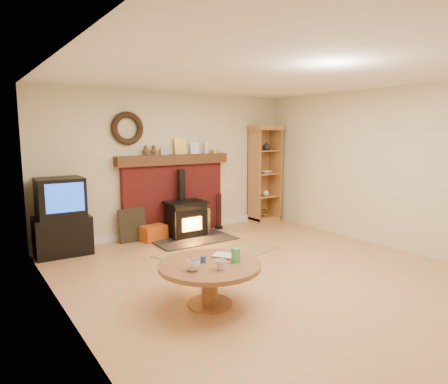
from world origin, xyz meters
TOP-DOWN VIEW (x-y plane):
  - ground at (0.00, 0.00)m, footprint 5.50×5.50m
  - room_shell at (-0.02, 0.09)m, footprint 5.02×5.52m
  - chimney_breast at (0.00, 2.67)m, footprint 2.20×0.22m
  - wood_stove at (0.04, 2.27)m, footprint 1.40×1.00m
  - area_rug at (-0.01, 1.20)m, footprint 1.92×1.52m
  - tv_unit at (-2.04, 2.47)m, footprint 0.84×0.60m
  - curio_cabinet at (2.07, 2.56)m, footprint 0.65×0.47m
  - firelog_box at (-0.55, 2.40)m, footprint 0.48×0.34m
  - leaning_painting at (-0.87, 2.55)m, footprint 0.49×0.13m
  - fire_tools at (0.89, 2.50)m, footprint 0.16×0.16m
  - coffee_table at (-1.15, -0.40)m, footprint 1.12×1.12m

SIDE VIEW (x-z plane):
  - ground at x=0.00m, z-range 0.00..0.00m
  - area_rug at x=-0.01m, z-range 0.00..0.01m
  - fire_tools at x=0.89m, z-range -0.22..0.48m
  - firelog_box at x=-0.55m, z-range 0.00..0.27m
  - leaning_painting at x=-0.87m, z-range 0.00..0.58m
  - wood_stove at x=0.04m, z-range -0.29..0.93m
  - coffee_table at x=-1.15m, z-range 0.07..0.70m
  - tv_unit at x=-2.04m, z-range -0.03..1.17m
  - chimney_breast at x=0.00m, z-range -0.09..1.69m
  - curio_cabinet at x=2.07m, z-range 0.00..2.03m
  - room_shell at x=-0.02m, z-range 0.41..3.02m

